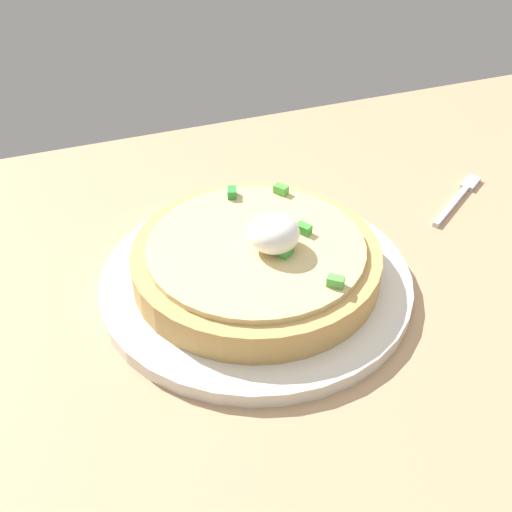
# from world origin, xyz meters

# --- Properties ---
(dining_table) EXTENTS (1.17, 0.70, 0.02)m
(dining_table) POSITION_xyz_m (0.00, 0.00, 0.01)
(dining_table) COLOR tan
(dining_table) RESTS_ON ground
(plate) EXTENTS (0.27, 0.27, 0.01)m
(plate) POSITION_xyz_m (0.07, -0.04, 0.03)
(plate) COLOR silver
(plate) RESTS_ON dining_table
(pizza) EXTENTS (0.21, 0.21, 0.06)m
(pizza) POSITION_xyz_m (0.07, -0.04, 0.05)
(pizza) COLOR tan
(pizza) RESTS_ON plate
(fork) EXTENTS (0.10, 0.07, 0.00)m
(fork) POSITION_xyz_m (-0.18, -0.09, 0.02)
(fork) COLOR #B7B7BC
(fork) RESTS_ON dining_table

